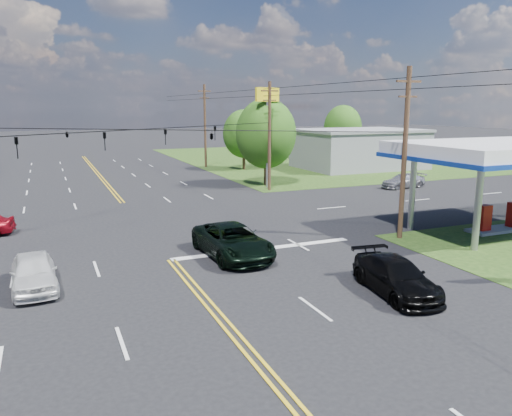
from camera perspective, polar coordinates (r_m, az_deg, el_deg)
name	(u,v)px	position (r m, az deg, el deg)	size (l,w,h in m)	color
ground	(141,225)	(32.45, -12.97, -1.92)	(280.00, 280.00, 0.00)	black
grass_ne	(340,157)	(75.27, 9.59, 5.74)	(46.00, 48.00, 0.03)	#1C3912
stop_bar	(264,249)	(26.39, 0.96, -4.71)	(10.00, 0.50, 0.02)	silver
retail_ne	(359,150)	(62.36, 11.69, 6.52)	(14.00, 10.00, 4.40)	gray
gas_canopy	(505,153)	(32.69, 26.61, 5.64)	(12.20, 8.20, 5.35)	white
pole_se	(405,152)	(28.83, 16.62, 6.15)	(1.60, 0.28, 9.50)	#3B2519
pole_ne	(269,135)	(44.19, 1.55, 8.33)	(1.60, 0.28, 9.50)	#3B2519
pole_right_far	(205,125)	(61.95, -5.85, 9.42)	(1.60, 0.28, 10.00)	#3B2519
span_wire_signals	(137,130)	(31.63, -13.47, 8.71)	(26.00, 18.00, 1.13)	black
power_lines	(141,84)	(29.65, -13.04, 13.60)	(26.04, 100.00, 0.64)	black
tree_right_a	(266,134)	(47.33, 1.14, 8.48)	(5.70, 5.70, 8.18)	#3B2519
tree_right_b	(244,134)	(59.38, -1.41, 8.47)	(4.94, 4.94, 7.09)	#3B2519
tree_far_r	(343,127)	(72.74, 9.89, 9.12)	(5.32, 5.32, 7.63)	#3B2519
pickup_dkgreen	(233,241)	(24.90, -2.68, -3.79)	(2.68, 5.80, 1.61)	black
suv_black	(396,276)	(20.91, 15.68, -7.53)	(1.96, 4.83, 1.40)	black
pickup_white	(34,272)	(22.48, -24.07, -6.70)	(1.73, 4.30, 1.46)	silver
sedan_far	(403,181)	(48.03, 16.48, 2.99)	(1.80, 4.43, 1.29)	#A0A0A4
polesign_ne	(267,109)	(45.64, 1.30, 11.27)	(2.48, 0.77, 9.05)	#A5A5AA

